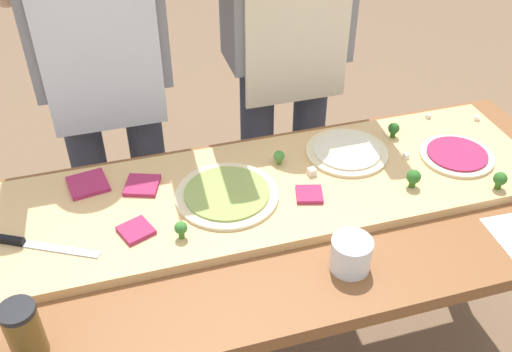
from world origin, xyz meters
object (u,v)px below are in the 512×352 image
(broccoli_floret_center_left, at_px, (394,129))
(cheese_crumble_c, at_px, (477,118))
(cheese_crumble_b, at_px, (312,172))
(broccoli_floret_front_right, at_px, (414,177))
(pizza_whole_pesto_green, at_px, (227,194))
(cook_left, at_px, (100,53))
(pizza_slice_far_left, at_px, (136,230))
(pizza_slice_near_right, at_px, (142,185))
(pizza_slice_center, at_px, (88,184))
(broccoli_floret_back_left, at_px, (181,229))
(pizza_whole_beet_magenta, at_px, (457,155))
(cheese_crumble_a, at_px, (406,156))
(cheese_crumble_d, at_px, (428,116))
(pizza_whole_cheese_artichoke, at_px, (347,152))
(pizza_slice_near_left, at_px, (309,194))
(sauce_jar, at_px, (24,331))
(chefs_knife, at_px, (24,243))
(cook_right, at_px, (288,30))
(prep_table, at_px, (275,242))
(flour_cup, at_px, (351,256))
(broccoli_floret_front_mid, at_px, (500,179))
(broccoli_floret_front_left, at_px, (279,157))

(broccoli_floret_center_left, relative_size, cheese_crumble_c, 3.41)
(cheese_crumble_b, bearing_deg, broccoli_floret_front_right, -27.51)
(pizza_whole_pesto_green, bearing_deg, cook_left, 117.39)
(pizza_slice_far_left, bearing_deg, pizza_slice_near_right, 77.63)
(pizza_whole_pesto_green, bearing_deg, pizza_slice_center, 156.76)
(pizza_slice_center, xyz_separation_m, broccoli_floret_front_right, (0.85, -0.25, 0.03))
(pizza_slice_center, distance_m, broccoli_floret_back_left, 0.35)
(pizza_whole_pesto_green, height_order, pizza_whole_beet_magenta, same)
(broccoli_floret_back_left, xyz_separation_m, broccoli_floret_center_left, (0.70, 0.26, -0.00))
(cheese_crumble_a, xyz_separation_m, cook_left, (-0.80, 0.48, 0.21))
(broccoli_floret_back_left, relative_size, cook_left, 0.03)
(pizza_slice_center, distance_m, cheese_crumble_d, 1.07)
(pizza_slice_near_right, xyz_separation_m, broccoli_floret_center_left, (0.77, 0.03, 0.02))
(pizza_whole_beet_magenta, xyz_separation_m, pizza_whole_cheese_artichoke, (-0.30, 0.11, 0.00))
(pizza_whole_cheese_artichoke, relative_size, broccoli_floret_center_left, 5.01)
(pizza_whole_pesto_green, distance_m, cheese_crumble_c, 0.87)
(broccoli_floret_back_left, distance_m, cheese_crumble_a, 0.71)
(pizza_whole_beet_magenta, xyz_separation_m, broccoli_floret_center_left, (-0.13, 0.15, 0.02))
(pizza_slice_near_left, distance_m, sauce_jar, 0.77)
(chefs_knife, xyz_separation_m, pizza_whole_beet_magenta, (1.21, 0.02, 0.00))
(cheese_crumble_a, height_order, cheese_crumble_c, same)
(pizza_slice_center, height_order, cheese_crumble_d, cheese_crumble_d)
(pizza_whole_cheese_artichoke, distance_m, cook_right, 0.47)
(pizza_slice_near_right, distance_m, broccoli_floret_back_left, 0.24)
(pizza_slice_far_left, distance_m, broccoli_floret_front_right, 0.75)
(cheese_crumble_c, relative_size, cook_left, 0.01)
(pizza_whole_beet_magenta, bearing_deg, pizza_whole_pesto_green, 178.68)
(chefs_knife, xyz_separation_m, broccoli_floret_center_left, (1.08, 0.17, 0.02))
(broccoli_floret_back_left, height_order, broccoli_floret_front_right, broccoli_floret_front_right)
(prep_table, relative_size, pizza_whole_pesto_green, 6.45)
(prep_table, distance_m, pizza_whole_cheese_artichoke, 0.35)
(cheese_crumble_d, distance_m, cook_left, 1.05)
(pizza_slice_near_left, height_order, cook_left, cook_left)
(broccoli_floret_back_left, relative_size, broccoli_floret_front_right, 0.90)
(broccoli_floret_back_left, relative_size, cheese_crumble_a, 3.28)
(pizza_whole_beet_magenta, height_order, pizza_slice_far_left, pizza_whole_beet_magenta)
(pizza_whole_cheese_artichoke, bearing_deg, pizza_whole_beet_magenta, -19.70)
(flour_cup, xyz_separation_m, cook_right, (0.11, 0.81, 0.21))
(broccoli_floret_front_mid, bearing_deg, pizza_whole_beet_magenta, 100.46)
(broccoli_floret_front_right, xyz_separation_m, cheese_crumble_b, (-0.24, 0.13, -0.02))
(pizza_whole_pesto_green, distance_m, pizza_slice_near_left, 0.22)
(pizza_whole_cheese_artichoke, relative_size, pizza_slice_far_left, 3.22)
(pizza_whole_cheese_artichoke, bearing_deg, broccoli_floret_front_right, -60.71)
(broccoli_floret_front_left, bearing_deg, pizza_whole_cheese_artichoke, -2.63)
(prep_table, xyz_separation_m, pizza_slice_near_left, (0.10, 0.02, 0.13))
(chefs_knife, height_order, broccoli_floret_center_left, broccoli_floret_center_left)
(chefs_knife, distance_m, flour_cup, 0.79)
(pizza_whole_pesto_green, distance_m, cheese_crumble_b, 0.25)
(chefs_knife, bearing_deg, pizza_whole_cheese_artichoke, 8.17)
(chefs_knife, xyz_separation_m, cheese_crumble_d, (1.24, 0.24, 0.00))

